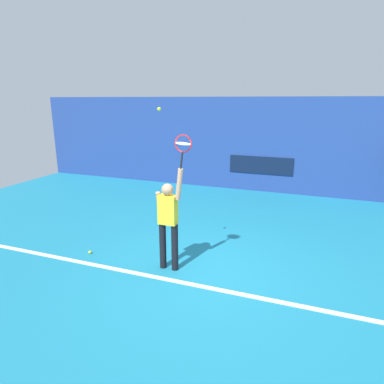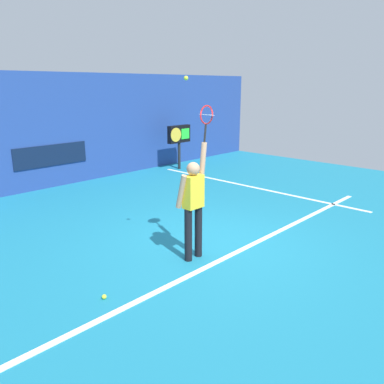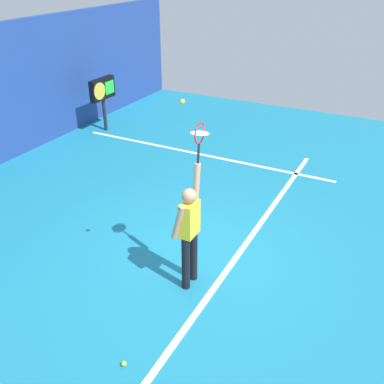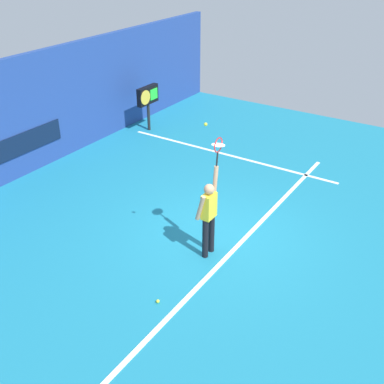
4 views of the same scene
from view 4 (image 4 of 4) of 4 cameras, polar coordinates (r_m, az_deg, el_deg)
The scene contains 10 objects.
ground_plane at distance 10.95m, azimuth 3.13°, elevation -5.26°, with size 18.00×18.00×0.00m, color teal.
back_wall at distance 14.02m, azimuth -19.55°, elevation 8.49°, with size 18.00×0.20×3.25m, color navy.
sponsor_banner_center at distance 14.17m, azimuth -18.79°, elevation 5.84°, with size 2.20×0.03×0.60m, color #0C1933.
court_baseline at distance 10.73m, azimuth 5.74°, elevation -6.13°, with size 10.00×0.10×0.01m, color white.
court_sideline at distance 14.84m, azimuth 4.21°, elevation 4.46°, with size 0.10×7.00×0.01m, color white.
tennis_player at distance 9.83m, azimuth 2.00°, elevation -2.58°, with size 0.56×0.31×1.99m.
tennis_racket at distance 9.42m, azimuth 3.15°, elevation 5.43°, with size 0.35×0.27×0.62m.
tennis_ball at distance 8.85m, azimuth 1.64°, elevation 8.07°, with size 0.07×0.07×0.07m, color #CCE033.
scoreboard_clock at distance 16.41m, azimuth -5.30°, elevation 11.23°, with size 0.96×0.20×1.54m.
spare_ball at distance 9.19m, azimuth -4.10°, elevation -12.87°, with size 0.07×0.07×0.07m, color #CCE033.
Camera 4 is at (-7.90, -4.42, 6.16)m, focal length 44.68 mm.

